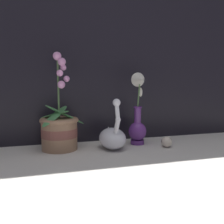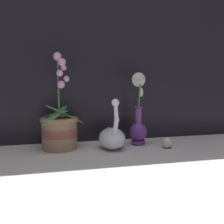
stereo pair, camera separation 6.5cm
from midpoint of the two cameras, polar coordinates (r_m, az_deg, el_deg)
name	(u,v)px [view 1 (the left image)]	position (r m, az deg, el deg)	size (l,w,h in m)	color
ground_plane	(117,155)	(1.10, -0.58, -9.44)	(2.80, 2.80, 0.00)	beige
window_backdrop	(100,21)	(1.37, -4.16, 19.10)	(2.80, 0.03, 1.20)	black
orchid_potted_plant	(59,129)	(1.20, -12.90, -3.64)	(0.21, 0.20, 0.43)	#9E7556
swan_figurine	(112,137)	(1.19, -1.51, -5.41)	(0.12, 0.19, 0.23)	white
blue_vase	(138,118)	(1.26, 4.27, -1.23)	(0.09, 0.11, 0.35)	#602D7F
glass_sphere	(167,142)	(1.25, 10.36, -6.41)	(0.05, 0.05, 0.05)	beige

